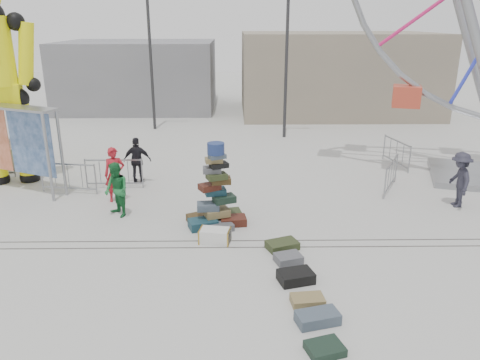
{
  "coord_description": "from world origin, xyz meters",
  "views": [
    {
      "loc": [
        0.39,
        -10.61,
        5.76
      ],
      "look_at": [
        0.58,
        2.77,
        1.16
      ],
      "focal_mm": 35.0,
      "sensor_mm": 36.0,
      "label": 1
    }
  ],
  "objects_px": {
    "suitcase_tower": "(216,202)",
    "banner_scaffold": "(7,127)",
    "barricade_dummy_b": "(68,178)",
    "pedestrian_green": "(117,190)",
    "lamp_post_left": "(152,45)",
    "pedestrian_red": "(115,175)",
    "steamer_trunk": "(215,236)",
    "pedestrian_black": "(137,160)",
    "pedestrian_grey": "(459,180)",
    "lamp_post_right": "(289,47)",
    "barricade_wheel_back": "(396,153)",
    "barricade_wheel_front": "(391,176)",
    "barricade_dummy_c": "(114,173)"
  },
  "relations": [
    {
      "from": "pedestrian_red",
      "to": "barricade_dummy_c",
      "type": "bearing_deg",
      "value": 90.52
    },
    {
      "from": "lamp_post_left",
      "to": "banner_scaffold",
      "type": "distance_m",
      "value": 10.64
    },
    {
      "from": "lamp_post_left",
      "to": "pedestrian_grey",
      "type": "height_order",
      "value": "lamp_post_left"
    },
    {
      "from": "lamp_post_right",
      "to": "pedestrian_green",
      "type": "height_order",
      "value": "lamp_post_right"
    },
    {
      "from": "lamp_post_left",
      "to": "barricade_dummy_c",
      "type": "bearing_deg",
      "value": -89.93
    },
    {
      "from": "lamp_post_left",
      "to": "barricade_dummy_b",
      "type": "xyz_separation_m",
      "value": [
        -1.46,
        -10.14,
        -3.93
      ]
    },
    {
      "from": "lamp_post_left",
      "to": "pedestrian_grey",
      "type": "bearing_deg",
      "value": -45.03
    },
    {
      "from": "banner_scaffold",
      "to": "barricade_wheel_front",
      "type": "bearing_deg",
      "value": 23.51
    },
    {
      "from": "barricade_dummy_c",
      "to": "barricade_dummy_b",
      "type": "bearing_deg",
      "value": -162.83
    },
    {
      "from": "suitcase_tower",
      "to": "banner_scaffold",
      "type": "bearing_deg",
      "value": 141.99
    },
    {
      "from": "suitcase_tower",
      "to": "barricade_wheel_back",
      "type": "bearing_deg",
      "value": 23.03
    },
    {
      "from": "barricade_wheel_back",
      "to": "pedestrian_green",
      "type": "distance_m",
      "value": 11.49
    },
    {
      "from": "banner_scaffold",
      "to": "pedestrian_green",
      "type": "bearing_deg",
      "value": -5.36
    },
    {
      "from": "lamp_post_left",
      "to": "pedestrian_black",
      "type": "xyz_separation_m",
      "value": [
        0.75,
        -9.07,
        -3.62
      ]
    },
    {
      "from": "barricade_dummy_b",
      "to": "steamer_trunk",
      "type": "bearing_deg",
      "value": -27.55
    },
    {
      "from": "lamp_post_left",
      "to": "pedestrian_red",
      "type": "relative_size",
      "value": 4.35
    },
    {
      "from": "barricade_wheel_back",
      "to": "lamp_post_right",
      "type": "bearing_deg",
      "value": -153.58
    },
    {
      "from": "banner_scaffold",
      "to": "barricade_wheel_front",
      "type": "distance_m",
      "value": 13.41
    },
    {
      "from": "lamp_post_left",
      "to": "pedestrian_green",
      "type": "bearing_deg",
      "value": -86.64
    },
    {
      "from": "barricade_wheel_front",
      "to": "lamp_post_right",
      "type": "bearing_deg",
      "value": 47.97
    },
    {
      "from": "suitcase_tower",
      "to": "lamp_post_right",
      "type": "bearing_deg",
      "value": 58.06
    },
    {
      "from": "steamer_trunk",
      "to": "barricade_wheel_back",
      "type": "height_order",
      "value": "barricade_wheel_back"
    },
    {
      "from": "pedestrian_red",
      "to": "pedestrian_grey",
      "type": "relative_size",
      "value": 1.01
    },
    {
      "from": "barricade_wheel_back",
      "to": "pedestrian_green",
      "type": "relative_size",
      "value": 1.18
    },
    {
      "from": "suitcase_tower",
      "to": "barricade_dummy_b",
      "type": "relative_size",
      "value": 1.24
    },
    {
      "from": "steamer_trunk",
      "to": "suitcase_tower",
      "type": "bearing_deg",
      "value": 100.2
    },
    {
      "from": "barricade_dummy_b",
      "to": "pedestrian_green",
      "type": "relative_size",
      "value": 1.18
    },
    {
      "from": "banner_scaffold",
      "to": "pedestrian_grey",
      "type": "relative_size",
      "value": 2.27
    },
    {
      "from": "lamp_post_right",
      "to": "pedestrian_red",
      "type": "height_order",
      "value": "lamp_post_right"
    },
    {
      "from": "lamp_post_right",
      "to": "pedestrian_black",
      "type": "height_order",
      "value": "lamp_post_right"
    },
    {
      "from": "pedestrian_green",
      "to": "pedestrian_grey",
      "type": "bearing_deg",
      "value": 52.79
    },
    {
      "from": "lamp_post_right",
      "to": "barricade_wheel_back",
      "type": "distance_m",
      "value": 7.59
    },
    {
      "from": "lamp_post_left",
      "to": "pedestrian_grey",
      "type": "xyz_separation_m",
      "value": [
        11.53,
        -11.54,
        -3.58
      ]
    },
    {
      "from": "steamer_trunk",
      "to": "lamp_post_left",
      "type": "bearing_deg",
      "value": 114.94
    },
    {
      "from": "barricade_dummy_b",
      "to": "banner_scaffold",
      "type": "bearing_deg",
      "value": -179.86
    },
    {
      "from": "lamp_post_left",
      "to": "suitcase_tower",
      "type": "distance_m",
      "value": 13.9
    },
    {
      "from": "banner_scaffold",
      "to": "pedestrian_red",
      "type": "xyz_separation_m",
      "value": [
        3.81,
        -1.1,
        -1.36
      ]
    },
    {
      "from": "barricade_wheel_front",
      "to": "pedestrian_black",
      "type": "distance_m",
      "value": 9.16
    },
    {
      "from": "lamp_post_left",
      "to": "steamer_trunk",
      "type": "bearing_deg",
      "value": -74.99
    },
    {
      "from": "barricade_wheel_back",
      "to": "barricade_dummy_c",
      "type": "bearing_deg",
      "value": -88.58
    },
    {
      "from": "barricade_dummy_c",
      "to": "pedestrian_green",
      "type": "height_order",
      "value": "pedestrian_green"
    },
    {
      "from": "pedestrian_red",
      "to": "steamer_trunk",
      "type": "bearing_deg",
      "value": -57.95
    },
    {
      "from": "pedestrian_grey",
      "to": "pedestrian_green",
      "type": "bearing_deg",
      "value": -83.15
    },
    {
      "from": "pedestrian_red",
      "to": "lamp_post_left",
      "type": "bearing_deg",
      "value": 76.7
    },
    {
      "from": "steamer_trunk",
      "to": "pedestrian_black",
      "type": "xyz_separation_m",
      "value": [
        -3.03,
        5.0,
        0.67
      ]
    },
    {
      "from": "barricade_dummy_b",
      "to": "barricade_wheel_front",
      "type": "distance_m",
      "value": 11.31
    },
    {
      "from": "banner_scaffold",
      "to": "steamer_trunk",
      "type": "height_order",
      "value": "banner_scaffold"
    },
    {
      "from": "barricade_dummy_b",
      "to": "barricade_wheel_front",
      "type": "xyz_separation_m",
      "value": [
        11.31,
        0.11,
        0.0
      ]
    },
    {
      "from": "barricade_wheel_front",
      "to": "pedestrian_grey",
      "type": "distance_m",
      "value": 2.29
    },
    {
      "from": "lamp_post_left",
      "to": "barricade_dummy_c",
      "type": "relative_size",
      "value": 4.0
    }
  ]
}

